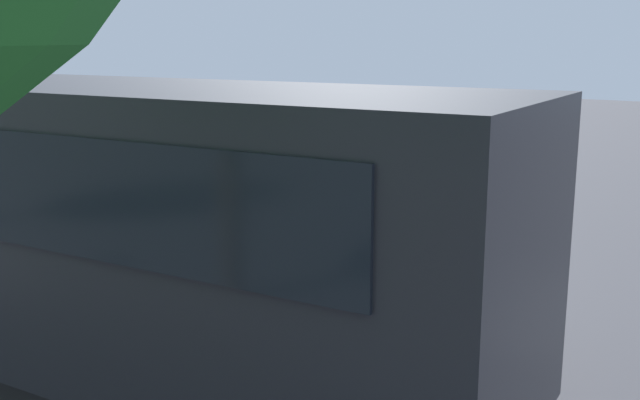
{
  "coord_description": "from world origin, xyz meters",
  "views": [
    {
      "loc": [
        -6.64,
        9.39,
        3.68
      ],
      "look_at": [
        0.15,
        -0.61,
        1.1
      ],
      "focal_mm": 42.14,
      "sensor_mm": 36.0,
      "label": 1
    }
  ],
  "objects_px": {
    "tour_bus": "(97,235)",
    "traffic_cone": "(419,212)",
    "spectator_far_left": "(416,260)",
    "spectator_right": "(191,222)",
    "spectator_left": "(327,245)",
    "stunt_motorcycle": "(323,174)",
    "spectator_centre": "(257,228)",
    "parked_motorcycle_silver": "(124,259)"
  },
  "relations": [
    {
      "from": "spectator_left",
      "to": "spectator_right",
      "type": "height_order",
      "value": "spectator_left"
    },
    {
      "from": "spectator_far_left",
      "to": "spectator_left",
      "type": "xyz_separation_m",
      "value": [
        1.32,
        -0.0,
        -0.02
      ]
    },
    {
      "from": "spectator_centre",
      "to": "stunt_motorcycle",
      "type": "bearing_deg",
      "value": -67.1
    },
    {
      "from": "spectator_far_left",
      "to": "spectator_right",
      "type": "relative_size",
      "value": 1.02
    },
    {
      "from": "parked_motorcycle_silver",
      "to": "spectator_centre",
      "type": "bearing_deg",
      "value": -155.25
    },
    {
      "from": "tour_bus",
      "to": "traffic_cone",
      "type": "distance_m",
      "value": 8.26
    },
    {
      "from": "parked_motorcycle_silver",
      "to": "stunt_motorcycle",
      "type": "xyz_separation_m",
      "value": [
        0.07,
        -5.43,
        0.49
      ]
    },
    {
      "from": "spectator_left",
      "to": "stunt_motorcycle",
      "type": "relative_size",
      "value": 0.82
    },
    {
      "from": "tour_bus",
      "to": "spectator_right",
      "type": "relative_size",
      "value": 5.57
    },
    {
      "from": "tour_bus",
      "to": "spectator_centre",
      "type": "distance_m",
      "value": 3.12
    },
    {
      "from": "spectator_left",
      "to": "spectator_centre",
      "type": "distance_m",
      "value": 1.27
    },
    {
      "from": "spectator_centre",
      "to": "traffic_cone",
      "type": "bearing_deg",
      "value": -90.27
    },
    {
      "from": "tour_bus",
      "to": "traffic_cone",
      "type": "height_order",
      "value": "tour_bus"
    },
    {
      "from": "parked_motorcycle_silver",
      "to": "traffic_cone",
      "type": "xyz_separation_m",
      "value": [
        -1.88,
        -5.95,
        -0.18
      ]
    },
    {
      "from": "spectator_right",
      "to": "spectator_left",
      "type": "bearing_deg",
      "value": -178.82
    },
    {
      "from": "spectator_far_left",
      "to": "spectator_right",
      "type": "distance_m",
      "value": 3.74
    },
    {
      "from": "tour_bus",
      "to": "parked_motorcycle_silver",
      "type": "bearing_deg",
      "value": -45.56
    },
    {
      "from": "parked_motorcycle_silver",
      "to": "spectator_left",
      "type": "bearing_deg",
      "value": -165.92
    },
    {
      "from": "spectator_left",
      "to": "spectator_right",
      "type": "bearing_deg",
      "value": 1.18
    },
    {
      "from": "tour_bus",
      "to": "stunt_motorcycle",
      "type": "bearing_deg",
      "value": -73.74
    },
    {
      "from": "stunt_motorcycle",
      "to": "spectator_right",
      "type": "bearing_deg",
      "value": 99.3
    },
    {
      "from": "traffic_cone",
      "to": "spectator_centre",
      "type": "bearing_deg",
      "value": 89.73
    },
    {
      "from": "stunt_motorcycle",
      "to": "spectator_left",
      "type": "bearing_deg",
      "value": 124.52
    },
    {
      "from": "spectator_far_left",
      "to": "parked_motorcycle_silver",
      "type": "bearing_deg",
      "value": 9.97
    },
    {
      "from": "spectator_right",
      "to": "spectator_far_left",
      "type": "bearing_deg",
      "value": -179.28
    },
    {
      "from": "spectator_right",
      "to": "traffic_cone",
      "type": "distance_m",
      "value": 5.4
    },
    {
      "from": "spectator_left",
      "to": "spectator_right",
      "type": "relative_size",
      "value": 1.01
    },
    {
      "from": "spectator_left",
      "to": "spectator_far_left",
      "type": "bearing_deg",
      "value": 179.86
    },
    {
      "from": "spectator_left",
      "to": "traffic_cone",
      "type": "height_order",
      "value": "spectator_left"
    },
    {
      "from": "spectator_far_left",
      "to": "parked_motorcycle_silver",
      "type": "distance_m",
      "value": 4.54
    },
    {
      "from": "tour_bus",
      "to": "parked_motorcycle_silver",
      "type": "relative_size",
      "value": 4.59
    },
    {
      "from": "spectator_far_left",
      "to": "spectator_right",
      "type": "xyz_separation_m",
      "value": [
        3.74,
        0.05,
        -0.03
      ]
    },
    {
      "from": "spectator_left",
      "to": "spectator_centre",
      "type": "relative_size",
      "value": 0.97
    },
    {
      "from": "tour_bus",
      "to": "spectator_centre",
      "type": "xyz_separation_m",
      "value": [
        0.29,
        -3.05,
        -0.6
      ]
    },
    {
      "from": "tour_bus",
      "to": "stunt_motorcycle",
      "type": "xyz_separation_m",
      "value": [
        2.22,
        -7.62,
        -0.67
      ]
    },
    {
      "from": "spectator_right",
      "to": "parked_motorcycle_silver",
      "type": "bearing_deg",
      "value": 46.52
    },
    {
      "from": "spectator_left",
      "to": "parked_motorcycle_silver",
      "type": "distance_m",
      "value": 3.26
    },
    {
      "from": "traffic_cone",
      "to": "spectator_far_left",
      "type": "bearing_deg",
      "value": 116.28
    },
    {
      "from": "spectator_centre",
      "to": "parked_motorcycle_silver",
      "type": "relative_size",
      "value": 0.86
    },
    {
      "from": "tour_bus",
      "to": "spectator_centre",
      "type": "height_order",
      "value": "tour_bus"
    },
    {
      "from": "tour_bus",
      "to": "spectator_right",
      "type": "height_order",
      "value": "tour_bus"
    },
    {
      "from": "spectator_centre",
      "to": "parked_motorcycle_silver",
      "type": "height_order",
      "value": "spectator_centre"
    }
  ]
}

